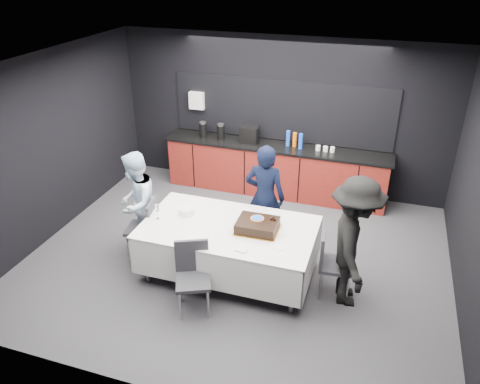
% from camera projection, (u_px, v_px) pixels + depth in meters
% --- Properties ---
extents(ground, '(6.00, 6.00, 0.00)m').
position_uv_depth(ground, '(238.00, 257.00, 6.95)').
color(ground, '#3D3D41').
rests_on(ground, ground).
extents(room_shell, '(6.04, 5.04, 2.82)m').
position_uv_depth(room_shell, '(238.00, 141.00, 6.08)').
color(room_shell, white).
rests_on(room_shell, ground).
extents(kitchenette, '(4.10, 0.64, 2.05)m').
position_uv_depth(kitchenette, '(275.00, 165.00, 8.57)').
color(kitchenette, maroon).
rests_on(kitchenette, ground).
extents(party_table, '(2.32, 1.32, 0.78)m').
position_uv_depth(party_table, '(229.00, 235.00, 6.32)').
color(party_table, '#99999E').
rests_on(party_table, ground).
extents(cake_assembly, '(0.58, 0.48, 0.18)m').
position_uv_depth(cake_assembly, '(257.00, 225.00, 6.14)').
color(cake_assembly, gold).
rests_on(cake_assembly, party_table).
extents(plate_stack, '(0.22, 0.22, 0.10)m').
position_uv_depth(plate_stack, '(186.00, 211.00, 6.52)').
color(plate_stack, white).
rests_on(plate_stack, party_table).
extents(loose_plate_near, '(0.19, 0.19, 0.01)m').
position_uv_depth(loose_plate_near, '(190.00, 239.00, 5.97)').
color(loose_plate_near, white).
rests_on(loose_plate_near, party_table).
extents(loose_plate_right_a, '(0.18, 0.18, 0.01)m').
position_uv_depth(loose_plate_right_a, '(283.00, 233.00, 6.11)').
color(loose_plate_right_a, white).
rests_on(loose_plate_right_a, party_table).
extents(loose_plate_right_b, '(0.21, 0.21, 0.01)m').
position_uv_depth(loose_plate_right_b, '(279.00, 246.00, 5.84)').
color(loose_plate_right_b, white).
rests_on(loose_plate_right_b, party_table).
extents(loose_plate_far, '(0.19, 0.19, 0.01)m').
position_uv_depth(loose_plate_far, '(245.00, 210.00, 6.62)').
color(loose_plate_far, white).
rests_on(loose_plate_far, party_table).
extents(fork_pile, '(0.16, 0.12, 0.02)m').
position_uv_depth(fork_pile, '(241.00, 250.00, 5.75)').
color(fork_pile, white).
rests_on(fork_pile, party_table).
extents(champagne_flute, '(0.06, 0.06, 0.22)m').
position_uv_depth(champagne_flute, '(157.00, 209.00, 6.35)').
color(champagne_flute, white).
rests_on(champagne_flute, party_table).
extents(chair_left, '(0.49, 0.49, 0.92)m').
position_uv_depth(chair_left, '(146.00, 224.00, 6.76)').
color(chair_left, '#2B2B30').
rests_on(chair_left, ground).
extents(chair_right, '(0.45, 0.45, 0.92)m').
position_uv_depth(chair_right, '(330.00, 259.00, 6.02)').
color(chair_right, '#2B2B30').
rests_on(chair_right, ground).
extents(chair_near, '(0.56, 0.56, 0.92)m').
position_uv_depth(chair_near, '(193.00, 272.00, 5.78)').
color(chair_near, '#2B2B30').
rests_on(chair_near, ground).
extents(person_center, '(0.61, 0.40, 1.65)m').
position_uv_depth(person_center, '(265.00, 197.00, 6.87)').
color(person_center, black).
rests_on(person_center, ground).
extents(person_left, '(0.69, 0.83, 1.56)m').
position_uv_depth(person_left, '(137.00, 203.00, 6.83)').
color(person_left, silver).
rests_on(person_left, ground).
extents(person_right, '(0.84, 1.22, 1.75)m').
position_uv_depth(person_right, '(354.00, 243.00, 5.74)').
color(person_right, black).
rests_on(person_right, ground).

